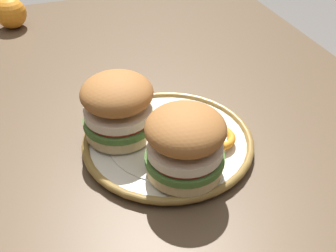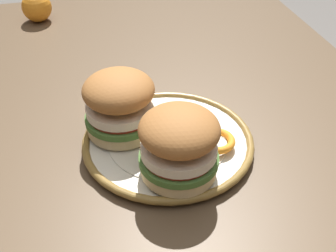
# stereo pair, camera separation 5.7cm
# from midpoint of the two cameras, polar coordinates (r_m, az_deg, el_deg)

# --- Properties ---
(dining_table) EXTENTS (1.40, 0.97, 0.72)m
(dining_table) POSITION_cam_midpoint_polar(r_m,az_deg,el_deg) (0.71, -5.43, -9.55)
(dining_table) COLOR brown
(dining_table) RESTS_ON ground
(dinner_plate) EXTENTS (0.27, 0.27, 0.02)m
(dinner_plate) POSITION_cam_midpoint_polar(r_m,az_deg,el_deg) (0.66, -2.45, -2.19)
(dinner_plate) COLOR silver
(dinner_plate) RESTS_ON dining_table
(sandwich_half_left) EXTENTS (0.15, 0.15, 0.10)m
(sandwich_half_left) POSITION_cam_midpoint_polar(r_m,az_deg,el_deg) (0.57, -0.52, -2.32)
(sandwich_half_left) COLOR beige
(sandwich_half_left) RESTS_ON dinner_plate
(sandwich_half_right) EXTENTS (0.15, 0.15, 0.10)m
(sandwich_half_right) POSITION_cam_midpoint_polar(r_m,az_deg,el_deg) (0.64, -9.34, 2.61)
(sandwich_half_right) COLOR beige
(sandwich_half_right) RESTS_ON dinner_plate
(orange_peel_curled) EXTENTS (0.08, 0.08, 0.01)m
(orange_peel_curled) POSITION_cam_midpoint_polar(r_m,az_deg,el_deg) (0.65, 4.17, -1.68)
(orange_peel_curled) COLOR orange
(orange_peel_curled) RESTS_ON dinner_plate
(orange_peel_strip_long) EXTENTS (0.04, 0.06, 0.01)m
(orange_peel_strip_long) POSITION_cam_midpoint_polar(r_m,az_deg,el_deg) (0.69, -2.20, 1.24)
(orange_peel_strip_long) COLOR orange
(orange_peel_strip_long) RESTS_ON dinner_plate
(orange_peel_strip_short) EXTENTS (0.07, 0.07, 0.01)m
(orange_peel_strip_short) POSITION_cam_midpoint_polar(r_m,az_deg,el_deg) (0.66, 0.58, -0.67)
(orange_peel_strip_short) COLOR orange
(orange_peel_strip_short) RESTS_ON dinner_plate
(whole_orange) EXTENTS (0.07, 0.07, 0.07)m
(whole_orange) POSITION_cam_midpoint_polar(r_m,az_deg,el_deg) (1.11, -21.97, 13.99)
(whole_orange) COLOR orange
(whole_orange) RESTS_ON dining_table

